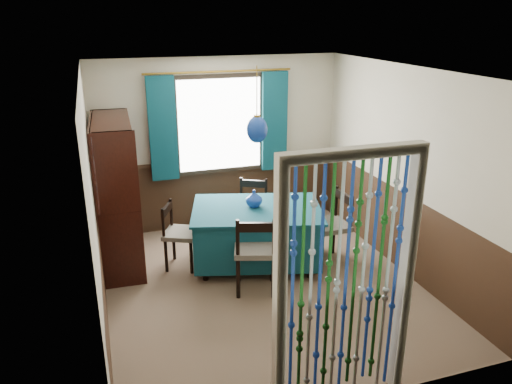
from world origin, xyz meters
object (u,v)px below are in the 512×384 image
object	(u,v)px
chair_left	(179,233)
chair_right	(331,225)
vase_table	(254,199)
vase_sideboard	(119,178)
dining_table	(257,232)
pendant_lamp	(257,129)
bowl_shelf	(120,171)
chair_near	(256,251)
chair_far	(252,210)
sideboard	(119,215)

from	to	relation	value
chair_left	chair_right	distance (m)	1.93
chair_left	vase_table	bearing A→B (deg)	104.82
vase_sideboard	dining_table	bearing A→B (deg)	-31.47
dining_table	pendant_lamp	size ratio (longest dim) A/B	2.05
chair_left	bowl_shelf	size ratio (longest dim) A/B	4.59
chair_near	pendant_lamp	world-z (taller)	pendant_lamp
chair_left	chair_right	bearing A→B (deg)	101.04
chair_far	dining_table	bearing A→B (deg)	105.66
sideboard	bowl_shelf	world-z (taller)	sideboard
chair_left	chair_right	size ratio (longest dim) A/B	0.89
pendant_lamp	vase_sideboard	world-z (taller)	pendant_lamp
vase_table	vase_sideboard	xyz separation A→B (m)	(-1.57, 0.90, 0.16)
chair_near	bowl_shelf	size ratio (longest dim) A/B	5.23
chair_left	vase_sideboard	xyz separation A→B (m)	(-0.63, 0.72, 0.57)
chair_near	sideboard	xyz separation A→B (m)	(-1.42, 1.27, 0.13)
vase_table	chair_near	bearing A→B (deg)	-106.52
chair_left	vase_table	distance (m)	1.04
chair_near	pendant_lamp	distance (m)	1.42
bowl_shelf	pendant_lamp	bearing A→B (deg)	-12.96
chair_near	bowl_shelf	xyz separation A→B (m)	(-1.36, 0.99, 0.79)
chair_near	sideboard	world-z (taller)	sideboard
bowl_shelf	vase_sideboard	xyz separation A→B (m)	(0.00, 0.60, -0.27)
chair_far	pendant_lamp	bearing A→B (deg)	105.66
chair_right	vase_table	world-z (taller)	vase_table
chair_far	bowl_shelf	distance (m)	1.95
chair_near	bowl_shelf	bearing A→B (deg)	161.14
chair_right	chair_far	bearing A→B (deg)	38.72
vase_table	bowl_shelf	bearing A→B (deg)	169.43
chair_far	chair_left	size ratio (longest dim) A/B	1.04
chair_right	pendant_lamp	bearing A→B (deg)	74.65
dining_table	chair_right	world-z (taller)	chair_right
sideboard	vase_table	xyz separation A→B (m)	(1.63, -0.57, 0.23)
chair_near	sideboard	bearing A→B (deg)	155.51
dining_table	chair_right	distance (m)	0.95
dining_table	sideboard	distance (m)	1.77
chair_near	chair_far	distance (m)	1.37
chair_right	bowl_shelf	size ratio (longest dim) A/B	5.19
chair_far	vase_table	world-z (taller)	vase_table
chair_near	pendant_lamp	xyz separation A→B (m)	(0.22, 0.63, 1.26)
chair_far	chair_right	size ratio (longest dim) A/B	0.92
chair_near	chair_right	world-z (taller)	chair_near
chair_near	pendant_lamp	size ratio (longest dim) A/B	1.08
dining_table	chair_left	xyz separation A→B (m)	(-0.95, 0.25, 0.01)
chair_near	bowl_shelf	distance (m)	1.86
chair_near	vase_table	world-z (taller)	vase_table
chair_left	vase_sideboard	bearing A→B (deg)	-113.27
sideboard	pendant_lamp	xyz separation A→B (m)	(1.64, -0.64, 1.13)
vase_table	vase_sideboard	world-z (taller)	vase_sideboard
chair_near	vase_sideboard	size ratio (longest dim) A/B	5.28
chair_right	sideboard	distance (m)	2.71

